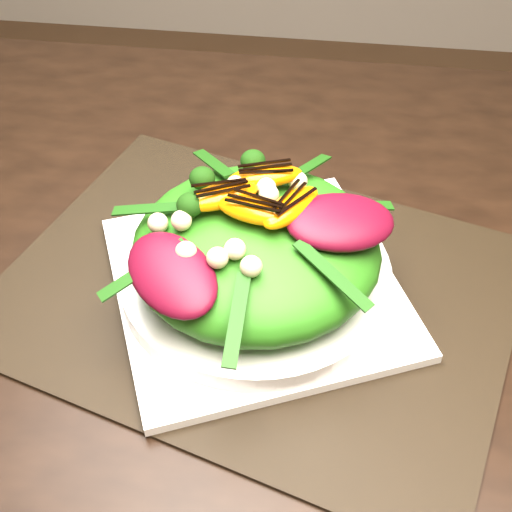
# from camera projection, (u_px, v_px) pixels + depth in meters

# --- Properties ---
(dining_table) EXTENTS (1.60, 0.90, 0.75)m
(dining_table) POSITION_uv_depth(u_px,v_px,m) (302.00, 310.00, 0.65)
(dining_table) COLOR black
(dining_table) RESTS_ON floor
(placemat) EXTENTS (0.54, 0.46, 0.00)m
(placemat) POSITION_uv_depth(u_px,v_px,m) (256.00, 290.00, 0.64)
(placemat) COLOR black
(placemat) RESTS_ON dining_table
(plate_base) EXTENTS (0.33, 0.33, 0.01)m
(plate_base) POSITION_uv_depth(u_px,v_px,m) (256.00, 285.00, 0.63)
(plate_base) COLOR white
(plate_base) RESTS_ON placemat
(salad_bowl) EXTENTS (0.32, 0.32, 0.02)m
(salad_bowl) POSITION_uv_depth(u_px,v_px,m) (256.00, 275.00, 0.62)
(salad_bowl) COLOR silver
(salad_bowl) RESTS_ON plate_base
(lettuce_mound) EXTENTS (0.27, 0.27, 0.07)m
(lettuce_mound) POSITION_uv_depth(u_px,v_px,m) (256.00, 248.00, 0.60)
(lettuce_mound) COLOR #2C6D14
(lettuce_mound) RESTS_ON salad_bowl
(radicchio_leaf) EXTENTS (0.11, 0.09, 0.02)m
(radicchio_leaf) POSITION_uv_depth(u_px,v_px,m) (340.00, 222.00, 0.57)
(radicchio_leaf) COLOR #480716
(radicchio_leaf) RESTS_ON lettuce_mound
(orange_segment) EXTENTS (0.07, 0.05, 0.02)m
(orange_segment) POSITION_uv_depth(u_px,v_px,m) (236.00, 198.00, 0.58)
(orange_segment) COLOR orange
(orange_segment) RESTS_ON lettuce_mound
(broccoli_floret) EXTENTS (0.04, 0.04, 0.03)m
(broccoli_floret) POSITION_uv_depth(u_px,v_px,m) (197.00, 172.00, 0.61)
(broccoli_floret) COLOR black
(broccoli_floret) RESTS_ON lettuce_mound
(macadamia_nut) EXTENTS (0.02, 0.02, 0.02)m
(macadamia_nut) POSITION_uv_depth(u_px,v_px,m) (274.00, 243.00, 0.54)
(macadamia_nut) COLOR beige
(macadamia_nut) RESTS_ON lettuce_mound
(balsamic_drizzle) EXTENTS (0.05, 0.02, 0.00)m
(balsamic_drizzle) POSITION_uv_depth(u_px,v_px,m) (236.00, 189.00, 0.57)
(balsamic_drizzle) COLOR black
(balsamic_drizzle) RESTS_ON orange_segment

